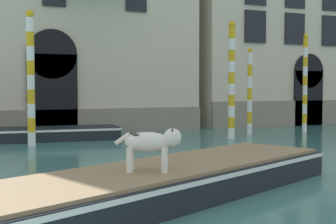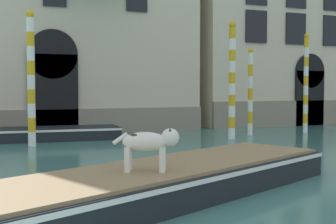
% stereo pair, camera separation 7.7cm
% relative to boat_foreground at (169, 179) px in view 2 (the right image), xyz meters
% --- Properties ---
extents(palazzo_right, '(11.74, 6.13, 12.92)m').
position_rel_boat_foreground_xyz_m(palazzo_right, '(12.97, 14.90, 6.13)').
color(palazzo_right, beige).
rests_on(palazzo_right, ground_plane).
extents(boat_foreground, '(8.05, 5.17, 0.59)m').
position_rel_boat_foreground_xyz_m(boat_foreground, '(0.00, 0.00, 0.00)').
color(boat_foreground, black).
rests_on(boat_foreground, ground_plane).
extents(dog_on_deck, '(1.06, 0.63, 0.75)m').
position_rel_boat_foreground_xyz_m(dog_on_deck, '(-0.56, -0.51, 0.76)').
color(dog_on_deck, silver).
rests_on(dog_on_deck, boat_foreground).
extents(boat_moored_near_palazzo, '(6.20, 2.16, 0.47)m').
position_rel_boat_foreground_xyz_m(boat_moored_near_palazzo, '(-1.19, 10.13, -0.06)').
color(boat_moored_near_palazzo, black).
rests_on(boat_moored_near_palazzo, ground_plane).
extents(mooring_pole_0, '(0.27, 0.27, 4.57)m').
position_rel_boat_foreground_xyz_m(mooring_pole_0, '(-1.56, 8.48, 1.99)').
color(mooring_pole_0, white).
rests_on(mooring_pole_0, ground_plane).
extents(mooring_pole_2, '(0.21, 0.21, 3.61)m').
position_rel_boat_foreground_xyz_m(mooring_pole_2, '(7.21, 8.79, 1.51)').
color(mooring_pole_2, white).
rests_on(mooring_pole_2, ground_plane).
extents(mooring_pole_3, '(0.21, 0.21, 4.31)m').
position_rel_boat_foreground_xyz_m(mooring_pole_3, '(10.00, 8.76, 1.86)').
color(mooring_pole_3, white).
rests_on(mooring_pole_3, ground_plane).
extents(mooring_pole_4, '(0.27, 0.27, 4.50)m').
position_rel_boat_foreground_xyz_m(mooring_pole_4, '(5.77, 7.79, 1.96)').
color(mooring_pole_4, white).
rests_on(mooring_pole_4, ground_plane).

